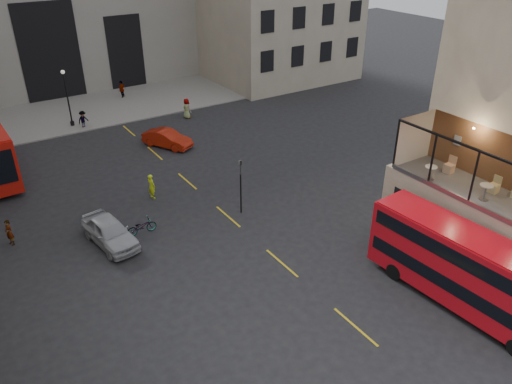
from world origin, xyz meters
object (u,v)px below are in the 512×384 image
pedestrian_b (83,120)px  traffic_light_near (241,180)px  cafe_table_far (431,171)px  cafe_chair_c (494,188)px  cyclist (151,186)px  pedestrian_e (9,233)px  street_lamp_b (68,102)px  car_b (167,139)px  pedestrian_d (187,108)px  car_a (110,232)px  cafe_chair_d (449,168)px  bus_near (467,267)px  cafe_table_mid (486,190)px  pedestrian_c (122,90)px  bicycle (142,227)px

pedestrian_b → traffic_light_near: bearing=-101.1°
cafe_table_far → cafe_chair_c: 3.23m
cyclist → pedestrian_e: size_ratio=1.09×
street_lamp_b → car_b: street_lamp_b is taller
street_lamp_b → pedestrian_b: size_ratio=3.17×
pedestrian_b → pedestrian_e: size_ratio=1.02×
pedestrian_e → cafe_chair_c: cafe_chair_c is taller
pedestrian_d → cafe_chair_c: size_ratio=2.13×
car_b → cafe_table_far: (5.95, -21.96, 4.41)m
car_a → cafe_chair_c: bearing=-46.7°
car_b → pedestrian_d: pedestrian_d is taller
cafe_chair_d → car_a: bearing=147.6°
street_lamp_b → pedestrian_d: bearing=-21.0°
car_a → pedestrian_b: 20.08m
bus_near → traffic_light_near: bearing=108.3°
street_lamp_b → cafe_table_far: (11.45, -31.21, 2.74)m
pedestrian_b → cafe_table_mid: (11.24, -33.06, 4.30)m
cyclist → car_b: bearing=-45.2°
pedestrian_c → pedestrian_b: bearing=11.4°
cafe_table_mid → cafe_chair_c: size_ratio=0.90×
cafe_chair_c → cafe_chair_d: bearing=90.4°
pedestrian_b → pedestrian_d: size_ratio=0.87×
cyclist → cafe_chair_c: (12.20, -17.08, 3.98)m
traffic_light_near → cyclist: 6.72m
traffic_light_near → cafe_table_far: bearing=-55.0°
pedestrian_d → cafe_table_mid: size_ratio=2.37×
street_lamp_b → pedestrian_d: street_lamp_b is taller
bicycle → bus_near: bearing=-141.8°
bus_near → pedestrian_b: bus_near is taller
pedestrian_b → cyclist: bearing=-112.1°
pedestrian_e → cafe_table_mid: 26.64m
street_lamp_b → cafe_table_far: 33.36m
pedestrian_d → pedestrian_e: size_ratio=1.18×
cyclist → pedestrian_e: cyclist is taller
bus_near → cafe_table_mid: size_ratio=12.56×
traffic_light_near → cyclist: bearing=129.0°
bicycle → cafe_table_mid: (13.45, -13.39, 4.65)m
car_b → street_lamp_b: bearing=91.6°
car_b → cafe_table_mid: (6.52, -24.92, 4.42)m
traffic_light_near → bicycle: size_ratio=2.03×
bicycle → cafe_table_far: 17.22m
bicycle → cyclist: size_ratio=1.04×
cyclist → bicycle: bearing=135.0°
car_b → cafe_chair_d: (7.56, -21.97, 4.17)m
pedestrian_b → pedestrian_c: bearing=24.8°
cyclist → pedestrian_c: (6.02, 22.43, 0.05)m
traffic_light_near → car_b: bearing=87.8°
car_b → pedestrian_c: pedestrian_c is taller
pedestrian_d → cafe_table_far: bearing=167.1°
bus_near → cyclist: size_ratio=5.73×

